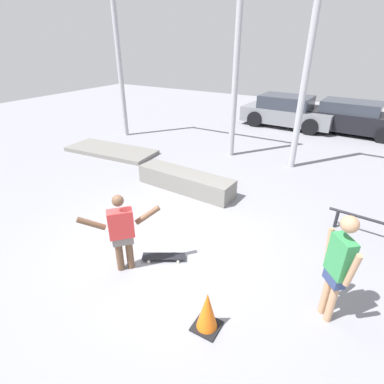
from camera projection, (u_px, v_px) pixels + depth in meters
name	position (u px, v px, depth m)	size (l,w,h in m)	color
ground_plane	(165.00, 247.00, 6.06)	(36.00, 36.00, 0.00)	gray
skateboarder	(122.00, 231.00, 5.13)	(1.01, 1.09, 1.51)	brown
skateboard	(164.00, 256.00, 5.69)	(0.81, 0.59, 0.08)	black
grind_box	(185.00, 181.00, 8.25)	(2.81, 0.69, 0.51)	slate
manual_pad	(111.00, 151.00, 11.05)	(3.36, 1.33, 0.14)	slate
grind_rail	(382.00, 226.00, 6.10)	(2.06, 0.26, 0.45)	black
canopy_support_left	(171.00, 58.00, 10.55)	(5.17, 0.20, 5.13)	#A5A8AD
parked_car_grey	(287.00, 112.00, 14.09)	(4.21, 2.08, 1.42)	slate
parked_car_black	(352.00, 118.00, 13.08)	(4.33, 2.09, 1.37)	black
bystander	(338.00, 264.00, 4.10)	(0.50, 0.57, 1.77)	tan
traffic_cone	(207.00, 311.00, 4.23)	(0.38, 0.38, 0.66)	black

